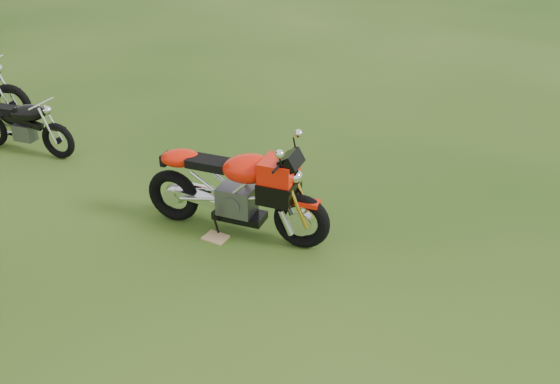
{
  "coord_description": "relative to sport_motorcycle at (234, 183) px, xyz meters",
  "views": [
    {
      "loc": [
        -0.22,
        -5.69,
        3.92
      ],
      "look_at": [
        0.09,
        0.4,
        0.59
      ],
      "focal_mm": 40.0,
      "sensor_mm": 36.0,
      "label": 1
    }
  ],
  "objects": [
    {
      "name": "ground",
      "position": [
        0.42,
        -0.52,
        -0.65
      ],
      "size": [
        120.0,
        120.0,
        0.0
      ],
      "primitive_type": "plane",
      "color": "#1A3D0D",
      "rests_on": "ground"
    },
    {
      "name": "sport_motorcycle",
      "position": [
        0.0,
        0.0,
        0.0
      ],
      "size": [
        2.19,
        1.38,
        1.3
      ],
      "primitive_type": null,
      "rotation": [
        0.0,
        0.0,
        -0.42
      ],
      "color": "red",
      "rests_on": "ground"
    },
    {
      "name": "plywood_board",
      "position": [
        -0.24,
        -0.13,
        -0.64
      ],
      "size": [
        0.34,
        0.33,
        0.02
      ],
      "primitive_type": "cube",
      "rotation": [
        0.0,
        0.0,
        -0.56
      ],
      "color": "tan",
      "rests_on": "ground"
    },
    {
      "name": "vintage_moto_a",
      "position": [
        -3.12,
        2.39,
        -0.2
      ],
      "size": [
        1.7,
        1.04,
        0.89
      ],
      "primitive_type": null,
      "rotation": [
        0.0,
        0.0,
        -0.41
      ],
      "color": "black",
      "rests_on": "ground"
    }
  ]
}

